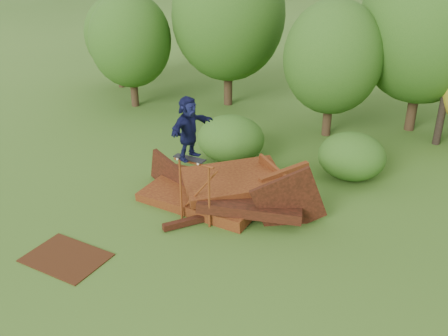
% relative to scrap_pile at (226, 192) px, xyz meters
% --- Properties ---
extents(ground, '(240.00, 240.00, 0.00)m').
position_rel_scrap_pile_xyz_m(ground, '(1.02, -2.83, -0.39)').
color(ground, '#2D5116').
rests_on(ground, ground).
extents(scrap_pile, '(5.82, 3.73, 2.13)m').
position_rel_scrap_pile_xyz_m(scrap_pile, '(0.00, 0.00, 0.00)').
color(scrap_pile, '#3E120B').
rests_on(scrap_pile, ground).
extents(grind_rail, '(1.19, 0.28, 1.85)m').
position_rel_scrap_pile_xyz_m(grind_rail, '(-0.47, -1.23, 0.76)').
color(grind_rail, brown).
rests_on(grind_rail, ground).
extents(skateboard, '(0.92, 0.40, 0.09)m').
position_rel_scrap_pile_xyz_m(skateboard, '(-0.60, -1.20, 1.53)').
color(skateboard, black).
rests_on(skateboard, grind_rail).
extents(skater, '(0.93, 1.62, 1.67)m').
position_rel_scrap_pile_xyz_m(skater, '(-0.60, -1.20, 2.38)').
color(skater, '#101236').
rests_on(skater, skateboard).
extents(flat_plate, '(2.16, 1.72, 0.03)m').
position_rel_scrap_pile_xyz_m(flat_plate, '(-2.89, -3.78, -0.38)').
color(flat_plate, '#3A1D0C').
rests_on(flat_plate, ground).
extents(tree_0, '(3.55, 3.55, 5.00)m').
position_rel_scrap_pile_xyz_m(tree_0, '(-6.77, 7.27, 2.56)').
color(tree_0, black).
rests_on(tree_0, ground).
extents(tree_1, '(4.88, 4.88, 6.79)m').
position_rel_scrap_pile_xyz_m(tree_1, '(-2.81, 8.82, 3.58)').
color(tree_1, black).
rests_on(tree_1, ground).
extents(tree_2, '(3.66, 3.66, 5.15)m').
position_rel_scrap_pile_xyz_m(tree_2, '(2.00, 6.45, 2.65)').
color(tree_2, black).
rests_on(tree_2, ground).
extents(tree_3, '(4.99, 4.99, 6.93)m').
position_rel_scrap_pile_xyz_m(tree_3, '(5.11, 8.10, 3.66)').
color(tree_3, black).
rests_on(tree_3, ground).
extents(tree_6, '(3.20, 3.20, 4.48)m').
position_rel_scrap_pile_xyz_m(tree_6, '(-8.84, 9.76, 2.23)').
color(tree_6, black).
rests_on(tree_6, ground).
extents(shrub_left, '(2.32, 2.14, 1.61)m').
position_rel_scrap_pile_xyz_m(shrub_left, '(-0.81, 3.01, 0.41)').
color(shrub_left, '#204B14').
rests_on(shrub_left, ground).
extents(shrub_right, '(2.15, 1.97, 1.52)m').
position_rel_scrap_pile_xyz_m(shrub_right, '(3.27, 2.94, 0.37)').
color(shrub_right, '#204B14').
rests_on(shrub_right, ground).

